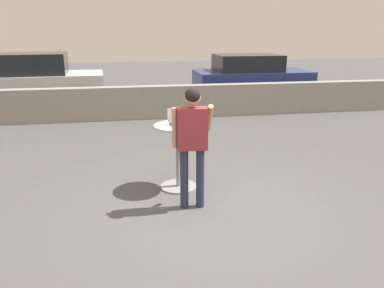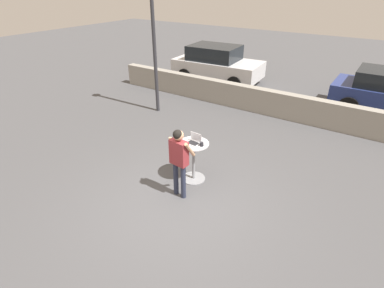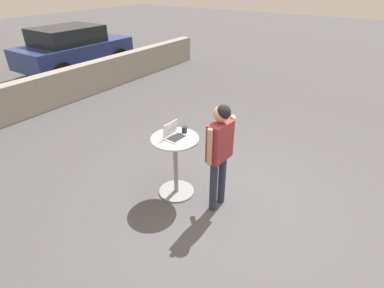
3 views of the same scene
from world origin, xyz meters
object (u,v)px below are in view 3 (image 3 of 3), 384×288
cafe_table (176,161)px  standing_person (220,146)px  parked_car_further_down (73,48)px  laptop (174,135)px  coffee_mug (184,130)px

cafe_table → standing_person: 0.83m
parked_car_further_down → standing_person: bearing=-113.8°
laptop → standing_person: 0.71m
laptop → parked_car_further_down: 7.95m
cafe_table → standing_person: standing_person is taller
laptop → parked_car_further_down: (3.53, 7.12, -0.25)m
standing_person → cafe_table: bearing=97.4°
laptop → parked_car_further_down: parked_car_further_down is taller
cafe_table → parked_car_further_down: parked_car_further_down is taller
coffee_mug → parked_car_further_down: bearing=65.1°
coffee_mug → parked_car_further_down: (3.32, 7.15, -0.25)m
laptop → standing_person: bearing=-83.0°
cafe_table → laptop: 0.45m
laptop → coffee_mug: 0.22m
cafe_table → coffee_mug: size_ratio=8.37×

